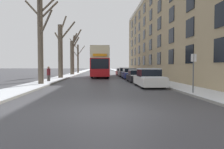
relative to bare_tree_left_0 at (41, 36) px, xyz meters
The scene contains 16 objects.
ground_plane 12.68m from the bare_tree_left_0, 62.56° to the right, with size 320.00×320.00×0.00m, color #424247.
sidewalk_left 42.66m from the bare_tree_left_0, 90.53° to the left, with size 2.24×130.00×0.16m.
sidewalk_right 44.15m from the bare_tree_left_0, 75.02° to the left, with size 2.24×130.00×0.16m.
terrace_facade_right 20.24m from the bare_tree_left_0, 32.45° to the left, with size 9.10×43.45×13.39m.
bare_tree_left_0 is the anchor object (origin of this frame).
bare_tree_left_1 9.58m from the bare_tree_left_0, 91.09° to the left, with size 3.23×2.47×8.79m.
bare_tree_left_2 20.52m from the bare_tree_left_0, 90.21° to the left, with size 2.25×1.59×8.70m.
bare_tree_left_3 30.20m from the bare_tree_left_0, 90.38° to the left, with size 3.55×2.74×8.30m.
double_decker_bus 14.26m from the bare_tree_left_0, 68.84° to the left, with size 2.60×10.68×4.43m.
parked_car_0 10.02m from the bare_tree_left_0, 11.09° to the right, with size 1.86×4.33×1.53m.
parked_car_1 10.48m from the bare_tree_left_0, 20.91° to the left, with size 1.89×4.01×1.33m.
parked_car_2 13.42m from the bare_tree_left_0, 44.86° to the left, with size 1.79×4.56×1.45m.
parked_car_3 17.96m from the bare_tree_left_0, 58.66° to the left, with size 1.77×4.50×1.48m.
parked_car_4 22.63m from the bare_tree_left_0, 65.82° to the left, with size 1.73×4.34×1.35m.
pedestrian_left_sidewalk 4.60m from the bare_tree_left_0, 93.38° to the left, with size 0.37×0.37×1.68m.
street_sign_post 12.82m from the bare_tree_left_0, 32.34° to the right, with size 0.32×0.07×2.43m.
Camera 1 is at (-0.33, -7.35, 1.69)m, focal length 32.00 mm.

